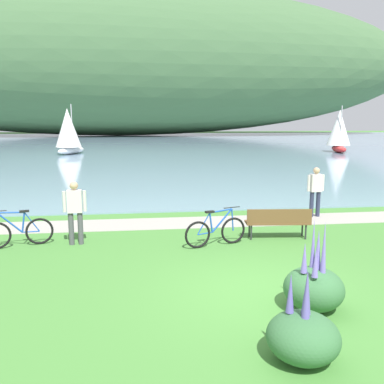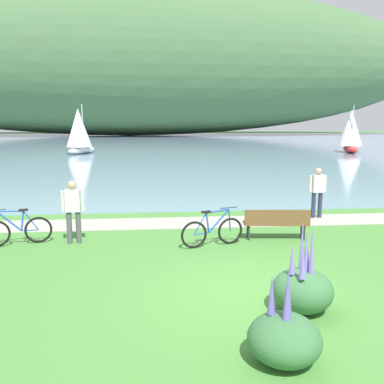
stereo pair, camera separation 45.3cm
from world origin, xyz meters
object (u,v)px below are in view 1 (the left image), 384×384
(bicycle_beside_path, at_px, (216,231))
(person_on_the_grass, at_px, (75,209))
(bicycle_leaning_near_bench, at_px, (18,232))
(sailboat_nearest_to_shore, at_px, (339,130))
(person_at_shoreline, at_px, (316,189))
(sailboat_mid_bay, at_px, (68,131))
(park_bench_near_camera, at_px, (278,221))

(bicycle_beside_path, height_order, person_on_the_grass, person_on_the_grass)
(bicycle_leaning_near_bench, relative_size, sailboat_nearest_to_shore, 0.38)
(person_at_shoreline, distance_m, sailboat_mid_bay, 29.39)
(person_on_the_grass, height_order, sailboat_mid_bay, sailboat_mid_bay)
(sailboat_nearest_to_shore, bearing_deg, sailboat_mid_bay, 178.82)
(sailboat_mid_bay, bearing_deg, bicycle_beside_path, -73.79)
(sailboat_mid_bay, bearing_deg, person_at_shoreline, -64.79)
(bicycle_leaning_near_bench, distance_m, sailboat_mid_bay, 29.13)
(park_bench_near_camera, distance_m, bicycle_leaning_near_bench, 7.02)
(person_at_shoreline, bearing_deg, bicycle_leaning_near_bench, -165.81)
(bicycle_leaning_near_bench, height_order, sailboat_mid_bay, sailboat_mid_bay)
(person_at_shoreline, height_order, sailboat_mid_bay, sailboat_mid_bay)
(bicycle_leaning_near_bench, height_order, sailboat_nearest_to_shore, sailboat_nearest_to_shore)
(bicycle_beside_path, xyz_separation_m, sailboat_nearest_to_shore, (17.50, 28.89, 1.77))
(bicycle_leaning_near_bench, relative_size, person_at_shoreline, 1.00)
(bicycle_beside_path, relative_size, sailboat_nearest_to_shore, 0.38)
(sailboat_nearest_to_shore, height_order, sailboat_mid_bay, sailboat_mid_bay)
(person_at_shoreline, xyz_separation_m, sailboat_mid_bay, (-12.51, 26.57, 1.23))
(person_at_shoreline, relative_size, sailboat_nearest_to_shore, 0.38)
(person_at_shoreline, xyz_separation_m, person_on_the_grass, (-7.65, -2.28, 0.00))
(person_on_the_grass, bearing_deg, sailboat_nearest_to_shore, 53.17)
(park_bench_near_camera, relative_size, person_on_the_grass, 1.07)
(bicycle_leaning_near_bench, bearing_deg, park_bench_near_camera, -0.91)
(park_bench_near_camera, bearing_deg, sailboat_nearest_to_shore, 61.18)
(bicycle_leaning_near_bench, distance_m, sailboat_nearest_to_shore, 36.34)
(park_bench_near_camera, bearing_deg, bicycle_beside_path, -166.70)
(park_bench_near_camera, bearing_deg, bicycle_leaning_near_bench, 179.09)
(bicycle_beside_path, bearing_deg, bicycle_leaning_near_bench, 173.94)
(bicycle_leaning_near_bench, distance_m, person_on_the_grass, 1.59)
(park_bench_near_camera, bearing_deg, person_on_the_grass, 178.54)
(person_at_shoreline, height_order, person_on_the_grass, same)
(park_bench_near_camera, xyz_separation_m, sailboat_mid_bay, (-10.40, 28.99, 1.68))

